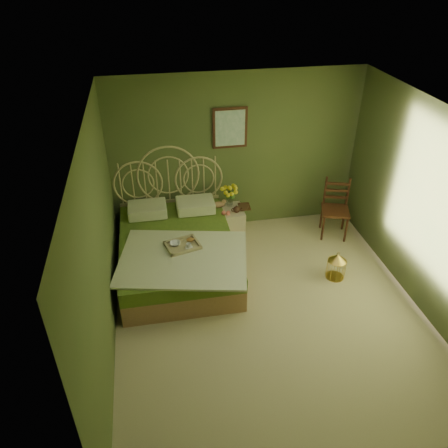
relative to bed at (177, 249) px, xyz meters
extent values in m
plane|color=#BDB289|center=(1.10, -1.21, -0.33)|extent=(4.50, 4.50, 0.00)
plane|color=silver|center=(1.10, -1.21, 2.27)|extent=(4.50, 4.50, 0.00)
plane|color=#535C30|center=(1.10, 1.04, 0.97)|extent=(4.00, 0.00, 4.00)
plane|color=#535C30|center=(-0.90, -1.21, 0.97)|extent=(0.00, 4.50, 4.50)
plane|color=#535C30|center=(3.10, -1.21, 0.97)|extent=(0.00, 4.50, 4.50)
cube|color=#3D1C10|center=(0.99, 1.02, 1.42)|extent=(0.54, 0.03, 0.64)
cube|color=silver|center=(0.99, 1.00, 1.42)|extent=(0.46, 0.01, 0.56)
cube|color=tan|center=(0.00, -0.06, -0.17)|extent=(1.62, 2.15, 0.32)
cube|color=olive|center=(0.00, -0.06, 0.10)|extent=(1.62, 2.15, 0.22)
cube|color=white|center=(0.05, -0.55, 0.23)|extent=(1.93, 1.62, 0.03)
cube|color=white|center=(-0.38, 0.69, 0.31)|extent=(0.59, 0.43, 0.17)
cube|color=white|center=(0.38, 0.69, 0.31)|extent=(0.59, 0.43, 0.17)
cube|color=tan|center=(0.07, -0.30, 0.23)|extent=(0.53, 0.46, 0.04)
ellipsoid|color=#B77A38|center=(0.19, -0.21, 0.28)|extent=(0.12, 0.07, 0.05)
cube|color=beige|center=(0.89, 0.63, -0.06)|extent=(0.49, 0.49, 0.54)
cylinder|color=silver|center=(0.94, 0.74, 0.30)|extent=(0.10, 0.10, 0.18)
ellipsoid|color=tan|center=(0.75, 0.72, 0.26)|extent=(0.21, 0.11, 0.10)
sphere|color=#F06E5D|center=(0.79, 0.48, 0.24)|extent=(0.07, 0.07, 0.07)
sphere|color=#F06E5D|center=(0.86, 0.46, 0.24)|extent=(0.07, 0.07, 0.07)
cube|color=#3D1C10|center=(2.63, 0.39, 0.13)|extent=(0.54, 0.54, 0.04)
cylinder|color=#3D1C10|center=(2.44, 0.21, -0.10)|extent=(0.04, 0.04, 0.46)
cylinder|color=#3D1C10|center=(2.81, 0.21, -0.10)|extent=(0.04, 0.04, 0.46)
cylinder|color=#3D1C10|center=(2.44, 0.58, -0.10)|extent=(0.04, 0.04, 0.46)
cylinder|color=#3D1C10|center=(2.81, 0.58, -0.10)|extent=(0.04, 0.04, 0.46)
cube|color=#3D1C10|center=(2.63, 0.58, 0.39)|extent=(0.36, 0.15, 0.51)
cylinder|color=gold|center=(2.24, -0.67, -0.32)|extent=(0.26, 0.26, 0.01)
cylinder|color=gold|center=(2.24, -0.67, -0.18)|extent=(0.26, 0.26, 0.30)
cone|color=gold|center=(2.24, -0.67, 0.02)|extent=(0.26, 0.26, 0.11)
imported|color=#381E0F|center=(1.07, 0.65, 0.22)|extent=(0.20, 0.26, 0.02)
imported|color=#472819|center=(1.07, 0.65, 0.24)|extent=(0.24, 0.26, 0.02)
imported|color=white|center=(-0.03, -0.25, 0.27)|extent=(0.16, 0.16, 0.04)
imported|color=white|center=(0.15, -0.36, 0.29)|extent=(0.09, 0.09, 0.07)
camera|label=1|loc=(-0.26, -5.26, 3.79)|focal=35.00mm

